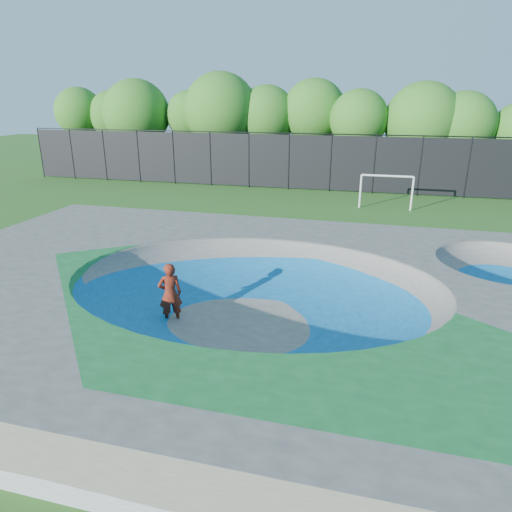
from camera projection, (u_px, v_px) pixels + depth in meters
The scene contains 7 objects.
ground at pixel (254, 325), 13.69m from camera, with size 120.00×120.00×0.00m, color #285A19.
skate_deck at pixel (254, 302), 13.44m from camera, with size 22.00×14.00×1.50m, color gray.
skater at pixel (170, 294), 13.47m from camera, with size 0.70×0.46×1.92m, color red.
skateboard at pixel (172, 322), 13.78m from camera, with size 0.78×0.22×0.05m, color black.
soccer_goal at pixel (387, 185), 27.25m from camera, with size 3.13×0.12×2.06m.
fence at pixel (331, 162), 32.16m from camera, with size 48.09×0.09×4.04m.
treeline at pixel (334, 117), 35.72m from camera, with size 51.91×7.69×8.40m.
Camera 1 is at (3.17, -11.81, 6.48)m, focal length 32.00 mm.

